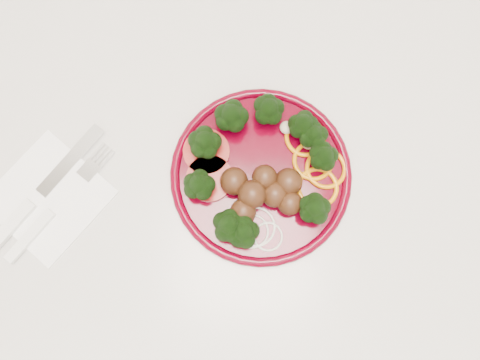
{
  "coord_description": "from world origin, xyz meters",
  "views": [
    {
      "loc": [
        -0.15,
        1.55,
        1.57
      ],
      "look_at": [
        -0.15,
        1.68,
        0.92
      ],
      "focal_mm": 35.0,
      "sensor_mm": 36.0,
      "label": 1
    }
  ],
  "objects_px": {
    "napkin": "(49,197)",
    "fork": "(43,222)",
    "knife": "(29,206)",
    "plate": "(262,173)"
  },
  "relations": [
    {
      "from": "napkin",
      "to": "fork",
      "type": "height_order",
      "value": "fork"
    },
    {
      "from": "plate",
      "to": "knife",
      "type": "relative_size",
      "value": 1.3
    },
    {
      "from": "plate",
      "to": "napkin",
      "type": "xyz_separation_m",
      "value": [
        -0.31,
        -0.04,
        -0.02
      ]
    },
    {
      "from": "fork",
      "to": "napkin",
      "type": "bearing_deg",
      "value": 33.31
    },
    {
      "from": "napkin",
      "to": "fork",
      "type": "xyz_separation_m",
      "value": [
        -0.0,
        -0.04,
        0.01
      ]
    },
    {
      "from": "napkin",
      "to": "knife",
      "type": "height_order",
      "value": "knife"
    },
    {
      "from": "fork",
      "to": "plate",
      "type": "bearing_deg",
      "value": -39.02
    },
    {
      "from": "napkin",
      "to": "knife",
      "type": "distance_m",
      "value": 0.03
    },
    {
      "from": "napkin",
      "to": "knife",
      "type": "relative_size",
      "value": 0.71
    },
    {
      "from": "plate",
      "to": "knife",
      "type": "distance_m",
      "value": 0.34
    }
  ]
}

